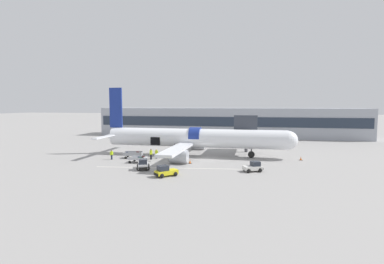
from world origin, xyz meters
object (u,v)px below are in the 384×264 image
object	(u,v)px
baggage_tug_lead	(253,167)
airplane	(193,138)
baggage_tug_rear	(166,172)
ground_crew_loader_b	(112,154)
ground_crew_driver	(151,154)
baggage_cart_queued	(138,159)
baggage_tug_mid	(143,165)
ground_crew_loader_a	(156,153)
baggage_cart_loading	(134,155)

from	to	relation	value
baggage_tug_lead	airplane	bearing A→B (deg)	135.26
baggage_tug_rear	ground_crew_loader_b	size ratio (longest dim) A/B	1.83
airplane	ground_crew_driver	world-z (taller)	airplane
baggage_cart_queued	baggage_tug_mid	bearing A→B (deg)	-60.10
baggage_tug_lead	ground_crew_loader_b	world-z (taller)	ground_crew_loader_b
airplane	baggage_cart_queued	bearing A→B (deg)	-130.53
ground_crew_loader_a	ground_crew_driver	bearing A→B (deg)	-116.25
baggage_tug_lead	baggage_cart_loading	bearing A→B (deg)	162.88
baggage_tug_rear	baggage_cart_loading	distance (m)	14.48
baggage_cart_loading	ground_crew_loader_b	xyz separation A→B (m)	(-3.01, -1.99, 0.28)
airplane	ground_crew_loader_a	world-z (taller)	airplane
ground_crew_loader_a	ground_crew_loader_b	distance (m)	7.32
baggage_cart_loading	ground_crew_driver	size ratio (longest dim) A/B	2.33
baggage_tug_rear	ground_crew_loader_a	bearing A→B (deg)	114.14
baggage_cart_loading	ground_crew_loader_a	size ratio (longest dim) A/B	2.54
baggage_cart_loading	ground_crew_driver	distance (m)	3.39
baggage_tug_lead	baggage_tug_rear	world-z (taller)	baggage_tug_rear
baggage_cart_loading	ground_crew_loader_a	distance (m)	3.91
baggage_tug_lead	ground_crew_driver	bearing A→B (deg)	161.53
airplane	baggage_tug_lead	world-z (taller)	airplane
baggage_cart_loading	baggage_cart_queued	size ratio (longest dim) A/B	1.15
baggage_tug_lead	ground_crew_loader_a	bearing A→B (deg)	157.45
baggage_tug_mid	ground_crew_loader_a	bearing A→B (deg)	96.49
airplane	ground_crew_driver	distance (m)	8.04
ground_crew_loader_b	ground_crew_driver	xyz separation A→B (m)	(6.33, 1.40, 0.09)
baggage_cart_loading	baggage_tug_rear	bearing A→B (deg)	-50.89
baggage_tug_rear	ground_crew_loader_a	size ratio (longest dim) A/B	1.80
baggage_tug_mid	baggage_tug_rear	bearing A→B (deg)	-37.76
baggage_tug_rear	ground_crew_driver	distance (m)	12.14
baggage_cart_loading	ground_crew_loader_b	distance (m)	3.62
baggage_tug_lead	ground_crew_loader_a	size ratio (longest dim) A/B	1.76
baggage_tug_mid	baggage_tug_rear	world-z (taller)	baggage_tug_mid
baggage_tug_lead	ground_crew_driver	distance (m)	17.44
baggage_tug_rear	baggage_cart_queued	xyz separation A→B (m)	(-6.79, 7.65, -0.10)
baggage_cart_queued	airplane	bearing A→B (deg)	49.47
ground_crew_loader_a	ground_crew_loader_b	world-z (taller)	ground_crew_loader_a
airplane	baggage_tug_mid	size ratio (longest dim) A/B	10.24
baggage_tug_rear	baggage_tug_lead	bearing A→B (deg)	25.56
baggage_tug_lead	baggage_cart_loading	world-z (taller)	baggage_tug_lead
ground_crew_loader_a	baggage_tug_rear	bearing A→B (deg)	-65.86
baggage_cart_queued	ground_crew_loader_a	bearing A→B (deg)	69.77
baggage_cart_queued	ground_crew_driver	size ratio (longest dim) A/B	2.02
ground_crew_driver	baggage_cart_loading	bearing A→B (deg)	169.87
baggage_tug_mid	baggage_cart_queued	xyz separation A→B (m)	(-2.47, 4.30, -0.14)
baggage_tug_lead	ground_crew_loader_a	world-z (taller)	ground_crew_loader_a
airplane	baggage_tug_lead	xyz separation A→B (m)	(10.64, -10.55, -2.48)
baggage_tug_mid	baggage_cart_loading	bearing A→B (deg)	121.42
baggage_tug_lead	baggage_tug_rear	distance (m)	11.88
baggage_cart_queued	ground_crew_driver	distance (m)	3.18
airplane	baggage_tug_lead	bearing A→B (deg)	-44.74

